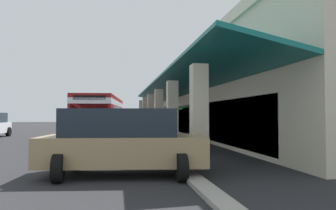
% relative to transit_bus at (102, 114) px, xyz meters
% --- Properties ---
extents(ground, '(120.00, 120.00, 0.00)m').
position_rel_transit_bus_xyz_m(ground, '(2.72, 7.71, -1.85)').
color(ground, '#262628').
extents(curb_strip, '(37.88, 0.50, 0.12)m').
position_rel_transit_bus_xyz_m(curb_strip, '(0.67, 3.28, -1.79)').
color(curb_strip, '#9E998E').
rests_on(curb_strip, ground).
extents(plaza_building, '(31.87, 15.39, 7.06)m').
position_rel_transit_bus_xyz_m(plaza_building, '(0.67, 12.90, 1.68)').
color(plaza_building, beige).
rests_on(plaza_building, ground).
extents(transit_bus, '(11.37, 3.43, 3.34)m').
position_rel_transit_bus_xyz_m(transit_bus, '(0.00, 0.00, 0.00)').
color(transit_bus, maroon).
rests_on(transit_bus, ground).
extents(parked_suv_tan, '(3.09, 5.00, 1.97)m').
position_rel_transit_bus_xyz_m(parked_suv_tan, '(14.92, 1.39, -0.84)').
color(parked_suv_tan, '#9E845B').
rests_on(parked_suv_tan, ground).
extents(pedestrian, '(0.42, 0.65, 1.62)m').
position_rel_transit_bus_xyz_m(pedestrian, '(9.81, -0.11, -0.95)').
color(pedestrian, '#726651').
rests_on(pedestrian, ground).
extents(potted_palm, '(1.66, 1.71, 2.37)m').
position_rel_transit_bus_xyz_m(potted_palm, '(6.13, 4.77, -1.32)').
color(potted_palm, '#4C4742').
rests_on(potted_palm, ground).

